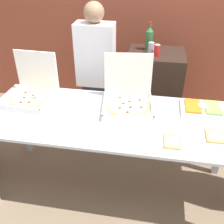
% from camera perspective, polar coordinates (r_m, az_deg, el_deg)
% --- Properties ---
extents(ground_plane, '(16.00, 16.00, 0.00)m').
position_cam_1_polar(ground_plane, '(2.80, 0.00, -15.87)').
color(ground_plane, '#847056').
extents(brick_wall_behind, '(10.00, 0.06, 2.80)m').
position_cam_1_polar(brick_wall_behind, '(3.61, 5.01, 21.32)').
color(brick_wall_behind, brown).
rests_on(brick_wall_behind, ground_plane).
extents(buffet_table, '(2.23, 0.88, 0.86)m').
position_cam_1_polar(buffet_table, '(2.29, 0.00, -3.11)').
color(buffet_table, silver).
rests_on(buffet_table, ground_plane).
extents(pizza_box_far_left, '(0.43, 0.45, 0.42)m').
position_cam_1_polar(pizza_box_far_left, '(2.58, -17.14, 4.20)').
color(pizza_box_far_left, white).
rests_on(pizza_box_far_left, buffet_table).
extents(pizza_box_far_right, '(0.49, 0.51, 0.44)m').
position_cam_1_polar(pizza_box_far_right, '(2.36, 3.46, 3.05)').
color(pizza_box_far_right, white).
rests_on(pizza_box_far_right, buffet_table).
extents(paper_plate_front_left, '(0.25, 0.25, 0.03)m').
position_cam_1_polar(paper_plate_front_left, '(1.99, 12.93, -6.39)').
color(paper_plate_front_left, white).
rests_on(paper_plate_front_left, buffet_table).
extents(paper_plate_front_center, '(0.22, 0.22, 0.03)m').
position_cam_1_polar(paper_plate_front_center, '(2.14, 21.35, -4.99)').
color(paper_plate_front_center, white).
rests_on(paper_plate_front_center, buffet_table).
extents(veggie_tray, '(0.38, 0.29, 0.05)m').
position_cam_1_polar(veggie_tray, '(2.44, 19.11, 0.74)').
color(veggie_tray, white).
rests_on(veggie_tray, buffet_table).
extents(sideboard_podium, '(0.63, 0.54, 1.09)m').
position_cam_1_polar(sideboard_podium, '(3.24, 8.87, 3.56)').
color(sideboard_podium, black).
rests_on(sideboard_podium, ground_plane).
extents(soda_bottle, '(0.08, 0.08, 0.31)m').
position_cam_1_polar(soda_bottle, '(3.05, 8.10, 15.66)').
color(soda_bottle, '#2D6638').
rests_on(soda_bottle, sideboard_podium).
extents(soda_can_silver, '(0.07, 0.07, 0.12)m').
position_cam_1_polar(soda_can_silver, '(2.96, 8.51, 13.62)').
color(soda_can_silver, silver).
rests_on(soda_can_silver, sideboard_podium).
extents(soda_can_colored, '(0.07, 0.07, 0.12)m').
position_cam_1_polar(soda_can_colored, '(2.90, 9.77, 13.10)').
color(soda_can_colored, red).
rests_on(soda_can_colored, sideboard_podium).
extents(person_guest_cap, '(0.40, 0.22, 1.65)m').
position_cam_1_polar(person_guest_cap, '(2.92, -3.46, 7.51)').
color(person_guest_cap, '#2D2D38').
rests_on(person_guest_cap, ground_plane).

